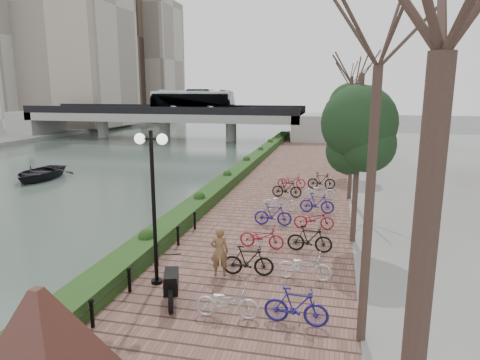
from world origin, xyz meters
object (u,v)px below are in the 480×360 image
(lamppost, at_px, (152,175))
(boat, at_px, (39,173))
(pedestrian, at_px, (219,251))
(granite_monument, at_px, (43,352))
(motorcycle, at_px, (172,281))

(lamppost, relative_size, boat, 0.96)
(lamppost, relative_size, pedestrian, 2.95)
(lamppost, distance_m, boat, 21.85)
(granite_monument, height_order, motorcycle, granite_monument)
(motorcycle, bearing_deg, pedestrian, 45.41)
(granite_monument, xyz_separation_m, pedestrian, (1.47, 6.57, -0.46))
(motorcycle, relative_size, boat, 0.36)
(granite_monument, relative_size, pedestrian, 2.98)
(pedestrian, distance_m, boat, 22.27)
(granite_monument, distance_m, pedestrian, 6.75)
(granite_monument, relative_size, lamppost, 1.01)
(lamppost, bearing_deg, granite_monument, -87.12)
(lamppost, distance_m, motorcycle, 3.14)
(motorcycle, bearing_deg, boat, 116.54)
(lamppost, xyz_separation_m, pedestrian, (1.75, 0.99, -2.63))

